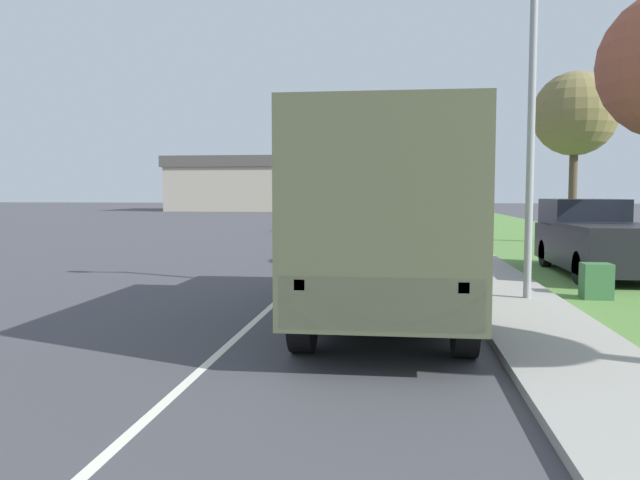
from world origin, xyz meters
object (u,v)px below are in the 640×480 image
pickup_truck (596,239)px  car_second_ahead (327,218)px  car_nearest_ahead (384,235)px  lamp_post (520,85)px  car_fourth_ahead (351,208)px  car_third_ahead (335,213)px  military_truck (386,216)px

pickup_truck → car_second_ahead: bearing=117.7°
car_nearest_ahead → lamp_post: lamp_post is taller
car_fourth_ahead → pickup_truck: pickup_truck is taller
car_third_ahead → lamp_post: (6.42, -29.77, 3.32)m
lamp_post → car_nearest_ahead: bearing=106.7°
military_truck → pickup_truck: military_truck is taller
military_truck → lamp_post: (2.41, 1.96, 2.36)m
military_truck → pickup_truck: 8.49m
military_truck → car_third_ahead: (-4.01, 31.73, -0.96)m
car_fourth_ahead → military_truck: bearing=-85.1°
car_third_ahead → pickup_truck: bearing=-69.7°
car_nearest_ahead → pickup_truck: size_ratio=0.83×
car_nearest_ahead → pickup_truck: 6.92m
military_truck → car_nearest_ahead: size_ratio=1.63×
car_nearest_ahead → pickup_truck: bearing=-37.2°
car_nearest_ahead → car_third_ahead: size_ratio=0.99×
car_nearest_ahead → car_second_ahead: 13.18m
lamp_post → pickup_truck: bearing=58.4°
pickup_truck → lamp_post: lamp_post is taller
military_truck → car_nearest_ahead: bearing=91.3°
car_third_ahead → military_truck: bearing=-82.8°
military_truck → car_nearest_ahead: military_truck is taller
car_third_ahead → car_fourth_ahead: bearing=90.0°
military_truck → car_second_ahead: military_truck is taller
car_second_ahead → car_third_ahead: size_ratio=1.02×
military_truck → car_second_ahead: bearing=98.7°
military_truck → car_fourth_ahead: bearing=94.9°
military_truck → pickup_truck: bearing=51.5°
military_truck → car_third_ahead: bearing=97.2°
lamp_post → military_truck: bearing=-140.8°
car_fourth_ahead → pickup_truck: size_ratio=0.82×
car_fourth_ahead → car_nearest_ahead: bearing=-84.0°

